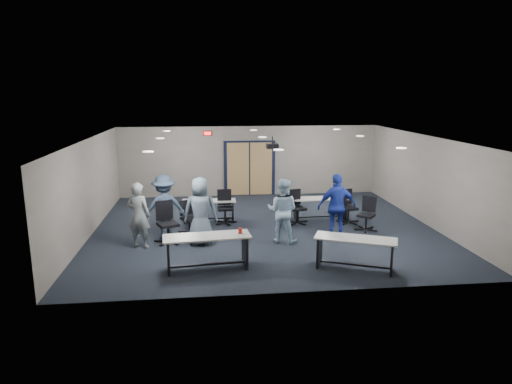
{
  "coord_description": "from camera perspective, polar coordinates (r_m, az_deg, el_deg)",
  "views": [
    {
      "loc": [
        -1.72,
        -12.99,
        4.01
      ],
      "look_at": [
        -0.28,
        -0.3,
        1.18
      ],
      "focal_mm": 32.0,
      "sensor_mm": 36.0,
      "label": 1
    }
  ],
  "objects": [
    {
      "name": "chair_back_d",
      "position": [
        14.38,
        11.5,
        -1.82
      ],
      "size": [
        0.77,
        0.77,
        1.04
      ],
      "primitive_type": null,
      "rotation": [
        0.0,
        0.0,
        0.21
      ],
      "color": "black",
      "rests_on": "floor"
    },
    {
      "name": "exit_sign",
      "position": [
        17.5,
        -6.08,
        7.31
      ],
      "size": [
        0.32,
        0.07,
        0.18
      ],
      "color": "black",
      "rests_on": "back_wall"
    },
    {
      "name": "front_wall",
      "position": [
        9.06,
        4.79,
        -4.64
      ],
      "size": [
        10.0,
        0.04,
        2.7
      ],
      "primitive_type": "cube",
      "color": "gray",
      "rests_on": "floor"
    },
    {
      "name": "chair_back_a",
      "position": [
        13.24,
        -8.35,
        -3.15
      ],
      "size": [
        0.79,
        0.79,
        0.94
      ],
      "primitive_type": null,
      "rotation": [
        0.0,
        0.0,
        0.43
      ],
      "color": "black",
      "rests_on": "floor"
    },
    {
      "name": "person_gray",
      "position": [
        12.21,
        -14.45,
        -2.83
      ],
      "size": [
        0.74,
        0.61,
        1.73
      ],
      "primitive_type": "imported",
      "rotation": [
        0.0,
        0.0,
        2.79
      ],
      "color": "gray",
      "rests_on": "floor"
    },
    {
      "name": "chair_loose_right",
      "position": [
        13.73,
        13.64,
        -2.7
      ],
      "size": [
        0.88,
        0.88,
        0.99
      ],
      "primitive_type": null,
      "rotation": [
        0.0,
        0.0,
        -0.69
      ],
      "color": "black",
      "rests_on": "floor"
    },
    {
      "name": "ceiling_can_lights",
      "position": [
        13.41,
        0.95,
        6.76
      ],
      "size": [
        6.24,
        5.74,
        0.02
      ],
      "primitive_type": null,
      "color": "silver",
      "rests_on": "ceiling"
    },
    {
      "name": "table_front_right",
      "position": [
        10.74,
        12.29,
        -6.83
      ],
      "size": [
        1.93,
        1.3,
        0.74
      ],
      "rotation": [
        0.0,
        0.0,
        -0.41
      ],
      "color": "beige",
      "rests_on": "floor"
    },
    {
      "name": "chair_back_b",
      "position": [
        14.08,
        -3.9,
        -1.9
      ],
      "size": [
        0.67,
        0.67,
        1.04
      ],
      "primitive_type": null,
      "rotation": [
        0.0,
        0.0,
        0.04
      ],
      "color": "black",
      "rests_on": "floor"
    },
    {
      "name": "table_back_right",
      "position": [
        14.61,
        8.02,
        -1.59
      ],
      "size": [
        1.76,
        0.61,
        0.71
      ],
      "rotation": [
        0.0,
        0.0,
        0.02
      ],
      "color": "beige",
      "rests_on": "floor"
    },
    {
      "name": "chair_loose_left",
      "position": [
        12.47,
        -10.96,
        -3.78
      ],
      "size": [
        0.94,
        0.94,
        1.13
      ],
      "primitive_type": null,
      "rotation": [
        0.0,
        0.0,
        0.43
      ],
      "color": "black",
      "rests_on": "floor"
    },
    {
      "name": "table_front_left",
      "position": [
        10.54,
        -6.09,
        -6.75
      ],
      "size": [
        2.03,
        0.84,
        0.93
      ],
      "rotation": [
        0.0,
        0.0,
        0.09
      ],
      "color": "beige",
      "rests_on": "floor"
    },
    {
      "name": "table_back_left",
      "position": [
        14.35,
        -5.93,
        -1.87
      ],
      "size": [
        1.68,
        0.6,
        0.93
      ],
      "rotation": [
        0.0,
        0.0,
        -0.03
      ],
      "color": "beige",
      "rests_on": "floor"
    },
    {
      "name": "ceiling_projector",
      "position": [
        13.73,
        2.06,
        5.77
      ],
      "size": [
        0.35,
        0.32,
        0.37
      ],
      "color": "black",
      "rests_on": "ceiling"
    },
    {
      "name": "person_back",
      "position": [
        12.81,
        -11.41,
        -1.84
      ],
      "size": [
        1.27,
        0.91,
        1.78
      ],
      "primitive_type": "imported",
      "rotation": [
        0.0,
        0.0,
        3.37
      ],
      "color": "#394C67",
      "rests_on": "floor"
    },
    {
      "name": "floor",
      "position": [
        13.7,
        1.04,
        -4.53
      ],
      "size": [
        10.0,
        10.0,
        0.0
      ],
      "primitive_type": "plane",
      "color": "black",
      "rests_on": "ground"
    },
    {
      "name": "chair_back_c",
      "position": [
        14.1,
        5.17,
        -1.89
      ],
      "size": [
        0.81,
        0.81,
        1.04
      ],
      "primitive_type": null,
      "rotation": [
        0.0,
        0.0,
        0.28
      ],
      "color": "black",
      "rests_on": "floor"
    },
    {
      "name": "right_wall",
      "position": [
        14.86,
        20.56,
        1.38
      ],
      "size": [
        0.04,
        9.0,
        2.7
      ],
      "primitive_type": "cube",
      "color": "gray",
      "rests_on": "floor"
    },
    {
      "name": "person_plaid",
      "position": [
        12.13,
        -6.95,
        -2.38
      ],
      "size": [
        0.91,
        0.61,
        1.83
      ],
      "primitive_type": "imported",
      "rotation": [
        0.0,
        0.0,
        3.11
      ],
      "color": "slate",
      "rests_on": "floor"
    },
    {
      "name": "left_wall",
      "position": [
        13.66,
        -20.22,
        0.48
      ],
      "size": [
        0.04,
        9.0,
        2.7
      ],
      "primitive_type": "cube",
      "color": "gray",
      "rests_on": "floor"
    },
    {
      "name": "person_lightblue",
      "position": [
        12.28,
        3.31,
        -2.33
      ],
      "size": [
        1.04,
        0.94,
        1.74
      ],
      "primitive_type": "imported",
      "rotation": [
        0.0,
        0.0,
        2.73
      ],
      "color": "#B8DCF3",
      "rests_on": "floor"
    },
    {
      "name": "double_door",
      "position": [
        17.78,
        -0.81,
        2.91
      ],
      "size": [
        2.0,
        0.07,
        2.2
      ],
      "color": "black",
      "rests_on": "back_wall"
    },
    {
      "name": "ceiling",
      "position": [
        13.16,
        1.09,
        6.78
      ],
      "size": [
        10.0,
        9.0,
        0.04
      ],
      "primitive_type": "cube",
      "color": "silver",
      "rests_on": "back_wall"
    },
    {
      "name": "back_wall",
      "position": [
        17.77,
        -0.83,
        3.89
      ],
      "size": [
        10.0,
        0.04,
        2.7
      ],
      "primitive_type": "cube",
      "color": "gray",
      "rests_on": "floor"
    },
    {
      "name": "person_navy",
      "position": [
        12.69,
        10.1,
        -1.82
      ],
      "size": [
        1.07,
        0.45,
        1.83
      ],
      "primitive_type": "imported",
      "rotation": [
        0.0,
        0.0,
        3.14
      ],
      "color": "#1D31A1",
      "rests_on": "floor"
    }
  ]
}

